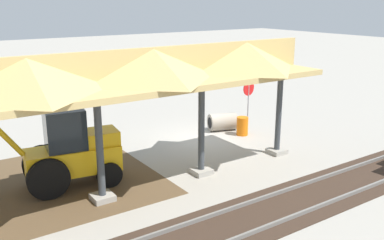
# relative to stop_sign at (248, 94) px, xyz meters

# --- Properties ---
(ground_plane) EXTENTS (120.00, 120.00, 0.00)m
(ground_plane) POSITION_rel_stop_sign_xyz_m (2.77, -0.10, -1.83)
(ground_plane) COLOR #9E998E
(dirt_work_zone) EXTENTS (9.73, 7.00, 0.01)m
(dirt_work_zone) POSITION_rel_stop_sign_xyz_m (11.50, 1.08, -1.82)
(dirt_work_zone) COLOR brown
(dirt_work_zone) RESTS_ON ground
(platform_canopy) EXTENTS (21.14, 3.20, 4.90)m
(platform_canopy) POSITION_rel_stop_sign_xyz_m (11.28, 3.41, 2.35)
(platform_canopy) COLOR #9E998E
(platform_canopy) RESTS_ON ground
(rail_tracks) EXTENTS (60.00, 2.58, 0.15)m
(rail_tracks) POSITION_rel_stop_sign_xyz_m (2.77, 7.11, -1.80)
(rail_tracks) COLOR slate
(rail_tracks) RESTS_ON ground
(stop_sign) EXTENTS (0.76, 0.12, 2.53)m
(stop_sign) POSITION_rel_stop_sign_xyz_m (0.00, 0.00, 0.00)
(stop_sign) COLOR gray
(stop_sign) RESTS_ON ground
(backhoe) EXTENTS (5.36, 2.10, 2.82)m
(backhoe) POSITION_rel_stop_sign_xyz_m (9.78, 1.71, -0.56)
(backhoe) COLOR #EAB214
(backhoe) RESTS_ON ground
(concrete_pipe) EXTENTS (1.58, 1.24, 0.87)m
(concrete_pipe) POSITION_rel_stop_sign_xyz_m (1.13, -0.62, -1.39)
(concrete_pipe) COLOR #9E9384
(concrete_pipe) RESTS_ON ground
(traffic_barrel) EXTENTS (0.56, 0.56, 0.90)m
(traffic_barrel) POSITION_rel_stop_sign_xyz_m (0.83, 0.56, -1.38)
(traffic_barrel) COLOR orange
(traffic_barrel) RESTS_ON ground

